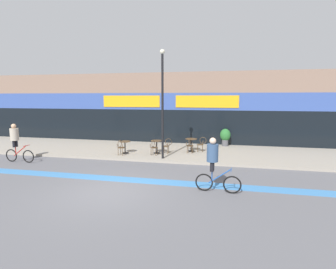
{
  "coord_description": "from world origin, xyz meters",
  "views": [
    {
      "loc": [
        4.02,
        -8.5,
        3.43
      ],
      "look_at": [
        0.83,
        6.21,
        1.27
      ],
      "focal_mm": 28.0,
      "sensor_mm": 36.0,
      "label": 1
    }
  ],
  "objects_px": {
    "cafe_chair_1_side": "(167,145)",
    "cyclist_0": "(214,161)",
    "cyclist_1": "(16,140)",
    "bistro_table_0": "(125,145)",
    "cafe_chair_2_near": "(190,145)",
    "cafe_chair_1_near": "(154,146)",
    "planter_pot": "(225,136)",
    "lamp_post": "(162,97)",
    "bistro_table_1": "(157,144)",
    "cafe_chair_2_side": "(201,143)",
    "bistro_table_2": "(191,142)",
    "cafe_chair_0_near": "(121,146)"
  },
  "relations": [
    {
      "from": "cafe_chair_2_side",
      "to": "lamp_post",
      "type": "xyz_separation_m",
      "value": [
        -1.9,
        -2.24,
        2.77
      ]
    },
    {
      "from": "cafe_chair_1_side",
      "to": "planter_pot",
      "type": "height_order",
      "value": "planter_pot"
    },
    {
      "from": "cafe_chair_1_side",
      "to": "cyclist_1",
      "type": "xyz_separation_m",
      "value": [
        -7.46,
        -3.21,
        0.53
      ]
    },
    {
      "from": "planter_pot",
      "to": "bistro_table_2",
      "type": "bearing_deg",
      "value": -132.18
    },
    {
      "from": "bistro_table_1",
      "to": "cyclist_0",
      "type": "height_order",
      "value": "cyclist_0"
    },
    {
      "from": "cafe_chair_1_near",
      "to": "planter_pot",
      "type": "bearing_deg",
      "value": -39.48
    },
    {
      "from": "cafe_chair_1_near",
      "to": "planter_pot",
      "type": "xyz_separation_m",
      "value": [
        3.99,
        3.86,
        0.15
      ]
    },
    {
      "from": "bistro_table_0",
      "to": "cafe_chair_1_near",
      "type": "xyz_separation_m",
      "value": [
        1.83,
        -0.22,
        0.01
      ]
    },
    {
      "from": "cafe_chair_1_side",
      "to": "planter_pot",
      "type": "xyz_separation_m",
      "value": [
        3.36,
        3.24,
        0.15
      ]
    },
    {
      "from": "cafe_chair_1_near",
      "to": "planter_pot",
      "type": "relative_size",
      "value": 0.77
    },
    {
      "from": "bistro_table_0",
      "to": "cafe_chair_2_near",
      "type": "xyz_separation_m",
      "value": [
        3.77,
        0.75,
        0.01
      ]
    },
    {
      "from": "bistro_table_1",
      "to": "cyclist_1",
      "type": "height_order",
      "value": "cyclist_1"
    },
    {
      "from": "cafe_chair_1_side",
      "to": "lamp_post",
      "type": "bearing_deg",
      "value": 94.79
    },
    {
      "from": "lamp_post",
      "to": "cafe_chair_2_near",
      "type": "bearing_deg",
      "value": 51.7
    },
    {
      "from": "bistro_table_1",
      "to": "bistro_table_2",
      "type": "height_order",
      "value": "bistro_table_2"
    },
    {
      "from": "cafe_chair_1_side",
      "to": "cyclist_0",
      "type": "distance_m",
      "value": 6.25
    },
    {
      "from": "cafe_chair_2_near",
      "to": "planter_pot",
      "type": "distance_m",
      "value": 3.54
    },
    {
      "from": "cafe_chair_2_side",
      "to": "cafe_chair_0_near",
      "type": "bearing_deg",
      "value": 22.04
    },
    {
      "from": "cafe_chair_1_side",
      "to": "cafe_chair_2_side",
      "type": "distance_m",
      "value": 2.17
    },
    {
      "from": "cafe_chair_2_side",
      "to": "cyclist_1",
      "type": "distance_m",
      "value": 10.3
    },
    {
      "from": "planter_pot",
      "to": "lamp_post",
      "type": "bearing_deg",
      "value": -126.48
    },
    {
      "from": "bistro_table_2",
      "to": "cafe_chair_2_side",
      "type": "bearing_deg",
      "value": 0.29
    },
    {
      "from": "cafe_chair_1_near",
      "to": "cafe_chair_2_near",
      "type": "xyz_separation_m",
      "value": [
        1.94,
        0.97,
        0.0
      ]
    },
    {
      "from": "lamp_post",
      "to": "cafe_chair_0_near",
      "type": "bearing_deg",
      "value": 174.74
    },
    {
      "from": "bistro_table_0",
      "to": "cyclist_1",
      "type": "height_order",
      "value": "cyclist_1"
    },
    {
      "from": "cafe_chair_1_near",
      "to": "cafe_chair_2_near",
      "type": "distance_m",
      "value": 2.17
    },
    {
      "from": "bistro_table_1",
      "to": "cafe_chair_1_side",
      "type": "distance_m",
      "value": 0.63
    },
    {
      "from": "cafe_chair_2_side",
      "to": "bistro_table_1",
      "type": "bearing_deg",
      "value": 18.46
    },
    {
      "from": "bistro_table_0",
      "to": "bistro_table_1",
      "type": "xyz_separation_m",
      "value": [
        1.84,
        0.4,
        0.03
      ]
    },
    {
      "from": "bistro_table_2",
      "to": "cyclist_1",
      "type": "xyz_separation_m",
      "value": [
        -8.77,
        -4.19,
        0.49
      ]
    },
    {
      "from": "bistro_table_0",
      "to": "cafe_chair_1_side",
      "type": "xyz_separation_m",
      "value": [
        2.47,
        0.4,
        0.01
      ]
    },
    {
      "from": "planter_pot",
      "to": "cafe_chair_2_side",
      "type": "bearing_deg",
      "value": -122.21
    },
    {
      "from": "cafe_chair_1_near",
      "to": "bistro_table_0",
      "type": "bearing_deg",
      "value": 89.63
    },
    {
      "from": "planter_pot",
      "to": "cafe_chair_1_near",
      "type": "bearing_deg",
      "value": -136.0
    },
    {
      "from": "bistro_table_1",
      "to": "lamp_post",
      "type": "relative_size",
      "value": 0.13
    },
    {
      "from": "cafe_chair_2_near",
      "to": "cyclist_0",
      "type": "relative_size",
      "value": 0.45
    },
    {
      "from": "cafe_chair_1_near",
      "to": "cyclist_1",
      "type": "height_order",
      "value": "cyclist_1"
    },
    {
      "from": "bistro_table_1",
      "to": "cafe_chair_1_near",
      "type": "relative_size",
      "value": 0.84
    },
    {
      "from": "bistro_table_0",
      "to": "cafe_chair_2_near",
      "type": "bearing_deg",
      "value": 11.27
    },
    {
      "from": "bistro_table_2",
      "to": "cafe_chair_2_side",
      "type": "height_order",
      "value": "cafe_chair_2_side"
    },
    {
      "from": "cafe_chair_0_near",
      "to": "cafe_chair_1_near",
      "type": "xyz_separation_m",
      "value": [
        1.84,
        0.4,
        0.0
      ]
    },
    {
      "from": "bistro_table_1",
      "to": "cafe_chair_1_near",
      "type": "height_order",
      "value": "cafe_chair_1_near"
    },
    {
      "from": "cyclist_0",
      "to": "planter_pot",
      "type": "bearing_deg",
      "value": 90.98
    },
    {
      "from": "bistro_table_2",
      "to": "cafe_chair_0_near",
      "type": "distance_m",
      "value": 4.29
    },
    {
      "from": "bistro_table_1",
      "to": "planter_pot",
      "type": "xyz_separation_m",
      "value": [
        3.98,
        3.23,
        0.12
      ]
    },
    {
      "from": "bistro_table_2",
      "to": "bistro_table_1",
      "type": "bearing_deg",
      "value": -153.33
    },
    {
      "from": "bistro_table_0",
      "to": "lamp_post",
      "type": "xyz_separation_m",
      "value": [
        2.5,
        -0.86,
        2.78
      ]
    },
    {
      "from": "bistro_table_0",
      "to": "cafe_chair_1_side",
      "type": "bearing_deg",
      "value": 9.21
    },
    {
      "from": "bistro_table_0",
      "to": "cafe_chair_2_side",
      "type": "relative_size",
      "value": 0.79
    },
    {
      "from": "bistro_table_2",
      "to": "cafe_chair_1_side",
      "type": "distance_m",
      "value": 1.64
    }
  ]
}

